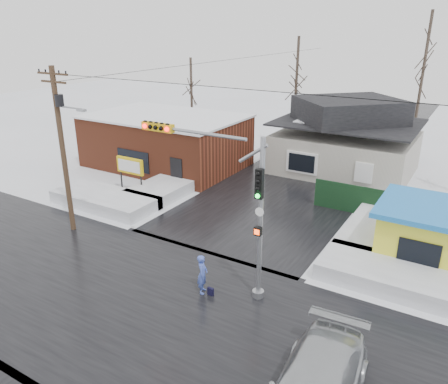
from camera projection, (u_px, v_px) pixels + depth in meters
The scene contains 19 objects.
ground at pixel (140, 304), 18.19m from camera, with size 120.00×120.00×0.00m, color white.
road_ns at pixel (140, 304), 18.19m from camera, with size 10.00×120.00×0.02m, color black.
road_ew at pixel (140, 304), 18.19m from camera, with size 120.00×10.00×0.02m, color black.
snowbank_nw at pixel (105, 200), 27.98m from camera, with size 7.00×3.00×0.80m, color white.
snowbank_ne at pixel (400, 278), 19.33m from camera, with size 7.00×3.00×0.80m, color white.
snowbank_nside_w at pixel (177, 182), 31.02m from camera, with size 3.00×8.00×0.80m, color white.
snowbank_nside_e at pixel (379, 226), 24.29m from camera, with size 3.00×8.00×0.80m, color white.
traffic_signal at pixel (226, 191), 17.77m from camera, with size 6.05×0.68×7.00m.
utility_pole at pixel (63, 142), 22.97m from camera, with size 3.15×0.44×9.00m.
brick_building at pixel (166, 140), 35.54m from camera, with size 12.20×8.20×4.12m.
marquee_sign at pixel (130, 167), 29.43m from camera, with size 2.20×0.21×2.55m.
house at pixel (346, 139), 33.90m from camera, with size 10.40×8.40×5.76m.
kiosk at pixel (426, 233), 21.10m from camera, with size 4.60×4.60×2.88m.
fence at pixel (379, 204), 25.95m from camera, with size 8.00×0.12×1.80m, color black.
tree_far_left at pixel (298, 61), 38.08m from camera, with size 3.00×3.00×10.00m.
tree_far_mid at pixel (428, 43), 34.31m from camera, with size 3.00×3.00×12.00m.
tree_far_west at pixel (191, 75), 41.85m from camera, with size 3.00×3.00×8.00m.
pedestrian at pixel (202, 274), 18.66m from camera, with size 0.65×0.43×1.78m, color #445BC1.
shopping_bag at pixel (211, 292), 18.70m from camera, with size 0.28×0.12×0.35m, color black.
Camera 1 is at (10.89, -11.32, 10.87)m, focal length 35.00 mm.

